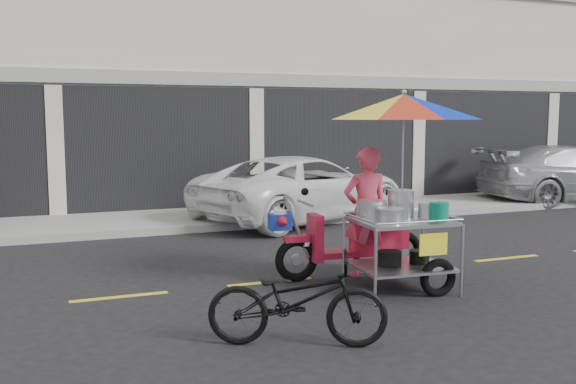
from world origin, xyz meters
name	(u,v)px	position (x,y,z in m)	size (l,w,h in m)	color
ground	(397,269)	(0.00, 0.00, 0.00)	(90.00, 90.00, 0.00)	black
sidewalk	(270,213)	(0.00, 5.50, 0.07)	(45.00, 3.00, 0.15)	gray
shophouse_block	(299,51)	(2.82, 10.59, 4.24)	(36.00, 8.11, 10.40)	beige
centerline	(397,269)	(0.00, 0.00, 0.00)	(42.00, 0.10, 0.01)	gold
white_pickup	(303,188)	(0.47, 4.70, 0.70)	(2.32, 5.04, 1.40)	white
near_bicycle	(297,300)	(-2.58, -2.38, 0.46)	(0.61, 1.76, 0.93)	black
food_vendor_rig	(388,164)	(-0.59, -0.66, 1.63)	(2.57, 2.17, 2.59)	black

